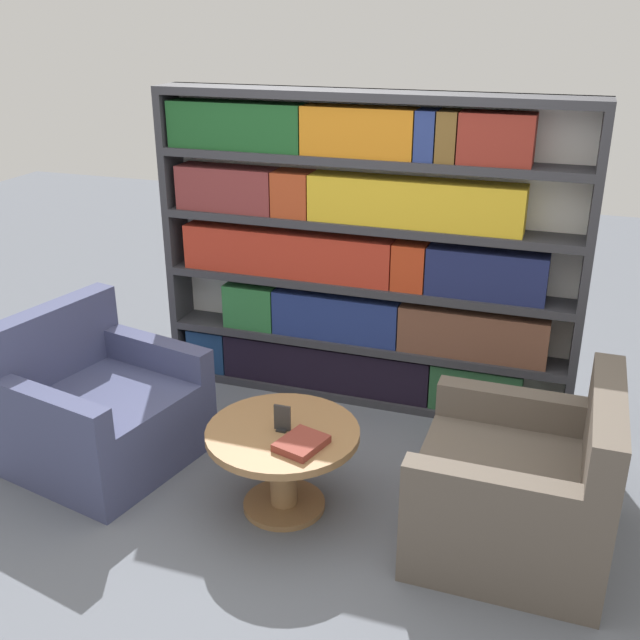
% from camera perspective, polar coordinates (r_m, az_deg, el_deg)
% --- Properties ---
extents(ground_plane, '(14.00, 14.00, 0.00)m').
position_cam_1_polar(ground_plane, '(3.90, -2.75, -15.09)').
color(ground_plane, slate).
extents(bookshelf, '(2.65, 0.30, 1.96)m').
position_cam_1_polar(bookshelf, '(4.68, 3.04, 4.81)').
color(bookshelf, silver).
rests_on(bookshelf, ground_plane).
extents(armchair_left, '(1.04, 1.06, 0.86)m').
position_cam_1_polar(armchair_left, '(4.42, -16.47, -6.71)').
color(armchair_left, '#42476B').
rests_on(armchair_left, ground_plane).
extents(armchair_right, '(0.88, 0.91, 0.86)m').
position_cam_1_polar(armchair_right, '(3.72, 14.97, -12.50)').
color(armchair_right, brown).
rests_on(armchair_right, ground_plane).
extents(coffee_table, '(0.77, 0.77, 0.46)m').
position_cam_1_polar(coffee_table, '(3.82, -2.83, -10.04)').
color(coffee_table, olive).
rests_on(coffee_table, ground_plane).
extents(table_sign, '(0.09, 0.06, 0.14)m').
position_cam_1_polar(table_sign, '(3.72, -2.88, -7.61)').
color(table_sign, black).
rests_on(table_sign, coffee_table).
extents(stray_book, '(0.25, 0.28, 0.04)m').
position_cam_1_polar(stray_book, '(3.60, -1.44, -9.40)').
color(stray_book, brown).
rests_on(stray_book, coffee_table).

